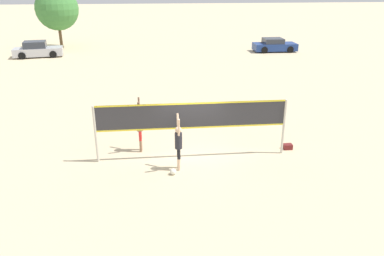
{
  "coord_description": "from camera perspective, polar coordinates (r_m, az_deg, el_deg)",
  "views": [
    {
      "loc": [
        -1.46,
        -13.7,
        6.82
      ],
      "look_at": [
        0.0,
        0.0,
        1.29
      ],
      "focal_mm": 35.0,
      "sensor_mm": 36.0,
      "label": 1
    }
  ],
  "objects": [
    {
      "name": "ground_plane",
      "position": [
        15.37,
        0.0,
        -4.46
      ],
      "size": [
        200.0,
        200.0,
        0.0
      ],
      "primitive_type": "plane",
      "color": "beige"
    },
    {
      "name": "volleyball_net",
      "position": [
        14.7,
        0.0,
        1.45
      ],
      "size": [
        7.63,
        0.1,
        2.34
      ],
      "color": "beige",
      "rests_on": "ground_plane"
    },
    {
      "name": "player_spiker",
      "position": [
        13.97,
        -2.07,
        -2.12
      ],
      "size": [
        0.28,
        0.71,
        2.16
      ],
      "rotation": [
        0.0,
        0.0,
        1.57
      ],
      "color": "beige",
      "rests_on": "ground_plane"
    },
    {
      "name": "player_blocker",
      "position": [
        15.59,
        -7.98,
        0.58
      ],
      "size": [
        0.28,
        0.72,
        2.28
      ],
      "rotation": [
        0.0,
        0.0,
        -1.57
      ],
      "color": "#8C664C",
      "rests_on": "ground_plane"
    },
    {
      "name": "volleyball",
      "position": [
        14.04,
        -2.88,
        -6.65
      ],
      "size": [
        0.24,
        0.24,
        0.24
      ],
      "color": "silver",
      "rests_on": "ground_plane"
    },
    {
      "name": "gear_bag",
      "position": [
        16.55,
        14.38,
        -2.76
      ],
      "size": [
        0.37,
        0.27,
        0.22
      ],
      "color": "maroon",
      "rests_on": "ground_plane"
    },
    {
      "name": "parked_car_near",
      "position": [
        38.11,
        -22.48,
        10.93
      ],
      "size": [
        4.5,
        2.36,
        1.45
      ],
      "rotation": [
        0.0,
        0.0,
        0.16
      ],
      "color": "#B7B7BC",
      "rests_on": "ground_plane"
    },
    {
      "name": "parked_car_mid",
      "position": [
        38.95,
        12.43,
        12.18
      ],
      "size": [
        4.2,
        1.98,
        1.31
      ],
      "rotation": [
        0.0,
        0.0,
        0.0
      ],
      "color": "navy",
      "rests_on": "ground_plane"
    },
    {
      "name": "tree_left_cluster",
      "position": [
        42.01,
        -19.88,
        16.7
      ],
      "size": [
        4.28,
        4.28,
        6.07
      ],
      "color": "brown",
      "rests_on": "ground_plane"
    }
  ]
}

